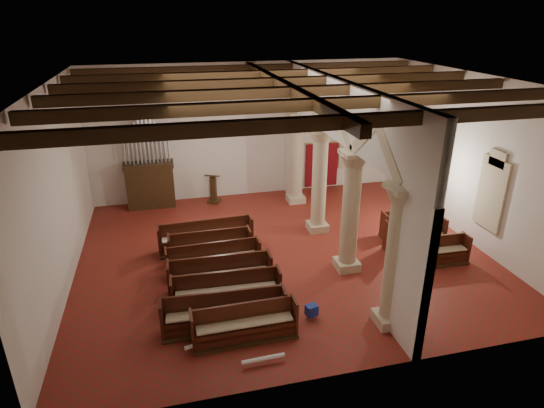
{
  "coord_description": "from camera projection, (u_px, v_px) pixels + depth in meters",
  "views": [
    {
      "loc": [
        -3.75,
        -13.71,
        7.91
      ],
      "look_at": [
        -0.28,
        0.5,
        1.73
      ],
      "focal_mm": 30.0,
      "sensor_mm": 36.0,
      "label": 1
    }
  ],
  "objects": [
    {
      "name": "aisle_pew_1",
      "position": [
        415.0,
        240.0,
        16.3
      ],
      "size": [
        2.2,
        0.85,
        1.15
      ],
      "rotation": [
        0.0,
        0.0,
        0.04
      ],
      "color": "#3C2713",
      "rests_on": "floor"
    },
    {
      "name": "hymnal_box_a",
      "position": [
        312.0,
        310.0,
        12.65
      ],
      "size": [
        0.36,
        0.32,
        0.31
      ],
      "primitive_type": "cube",
      "rotation": [
        0.0,
        0.0,
        0.23
      ],
      "color": "navy",
      "rests_on": "floor"
    },
    {
      "name": "tube_heater_b",
      "position": [
        206.0,
        342.0,
        11.57
      ],
      "size": [
        1.09,
        0.35,
        0.11
      ],
      "primitive_type": "cylinder",
      "rotation": [
        0.0,
        1.57,
        0.22
      ],
      "color": "silver",
      "rests_on": "floor"
    },
    {
      "name": "tube_heater_a",
      "position": [
        263.0,
        359.0,
        11.02
      ],
      "size": [
        1.08,
        0.14,
        0.11
      ],
      "primitive_type": "cylinder",
      "rotation": [
        0.0,
        1.57,
        0.03
      ],
      "color": "white",
      "rests_on": "floor"
    },
    {
      "name": "hymnal_box_c",
      "position": [
        265.0,
        258.0,
        15.28
      ],
      "size": [
        0.41,
        0.36,
        0.36
      ],
      "primitive_type": "cube",
      "rotation": [
        0.0,
        0.0,
        -0.21
      ],
      "color": "navy",
      "rests_on": "floor"
    },
    {
      "name": "lectern",
      "position": [
        213.0,
        190.0,
        20.27
      ],
      "size": [
        0.69,
        0.74,
        1.4
      ],
      "rotation": [
        0.0,
        0.0,
        -0.42
      ],
      "color": "#391B12",
      "rests_on": "floor"
    },
    {
      "name": "window_right_a",
      "position": [
        492.0,
        194.0,
        15.49
      ],
      "size": [
        0.03,
        1.0,
        2.2
      ],
      "primitive_type": "cube",
      "color": "#2C6447",
      "rests_on": "wall_right"
    },
    {
      "name": "nave_pew_1",
      "position": [
        224.0,
        318.0,
        12.19
      ],
      "size": [
        3.35,
        0.87,
        1.07
      ],
      "rotation": [
        0.0,
        0.0,
        -0.05
      ],
      "color": "#3C2713",
      "rests_on": "floor"
    },
    {
      "name": "ceiling_beams",
      "position": [
        285.0,
        86.0,
        13.9
      ],
      "size": [
        13.8,
        11.8,
        0.3
      ],
      "primitive_type": null,
      "color": "#3C2713",
      "rests_on": "wall_back"
    },
    {
      "name": "nave_pew_6",
      "position": [
        206.0,
        240.0,
        16.3
      ],
      "size": [
        3.39,
        0.88,
        1.1
      ],
      "rotation": [
        0.0,
        0.0,
        0.04
      ],
      "color": "#3C2713",
      "rests_on": "floor"
    },
    {
      "name": "wall_front",
      "position": [
        357.0,
        263.0,
        9.63
      ],
      "size": [
        14.0,
        0.02,
        6.0
      ],
      "primitive_type": "cube",
      "color": "silver",
      "rests_on": "floor"
    },
    {
      "name": "hymnal_box_b",
      "position": [
        261.0,
        293.0,
        13.41
      ],
      "size": [
        0.37,
        0.35,
        0.3
      ],
      "primitive_type": "cube",
      "rotation": [
        0.0,
        0.0,
        -0.4
      ],
      "color": "#171699",
      "rests_on": "floor"
    },
    {
      "name": "wall_right",
      "position": [
        469.0,
        159.0,
        16.53
      ],
      "size": [
        0.02,
        12.0,
        6.0
      ],
      "primitive_type": "cube",
      "color": "silver",
      "rests_on": "floor"
    },
    {
      "name": "pipe_organ",
      "position": [
        150.0,
        177.0,
        19.57
      ],
      "size": [
        2.1,
        0.85,
        4.4
      ],
      "color": "#3C2713",
      "rests_on": "floor"
    },
    {
      "name": "nave_pew_0",
      "position": [
        245.0,
        329.0,
        11.79
      ],
      "size": [
        2.76,
        0.72,
        1.02
      ],
      "rotation": [
        0.0,
        0.0,
        0.01
      ],
      "color": "#3C2713",
      "rests_on": "floor"
    },
    {
      "name": "wall_back",
      "position": [
        249.0,
        131.0,
        20.37
      ],
      "size": [
        14.0,
        0.02,
        6.0
      ],
      "primitive_type": "cube",
      "color": "silver",
      "rests_on": "floor"
    },
    {
      "name": "nave_pew_4",
      "position": [
        214.0,
        264.0,
        14.81
      ],
      "size": [
        3.07,
        0.78,
        1.05
      ],
      "rotation": [
        0.0,
        0.0,
        0.03
      ],
      "color": "#3C2713",
      "rests_on": "floor"
    },
    {
      "name": "nave_pew_3",
      "position": [
        221.0,
        281.0,
        13.82
      ],
      "size": [
        3.14,
        0.85,
        1.15
      ],
      "rotation": [
        0.0,
        0.0,
        -0.03
      ],
      "color": "#3C2713",
      "rests_on": "floor"
    },
    {
      "name": "wall_left",
      "position": [
        56.0,
        192.0,
        13.47
      ],
      "size": [
        0.02,
        12.0,
        6.0
      ],
      "primitive_type": "cube",
      "color": "silver",
      "rests_on": "floor"
    },
    {
      "name": "nave_pew_5",
      "position": [
        210.0,
        251.0,
        15.56
      ],
      "size": [
        2.8,
        0.71,
        1.07
      ],
      "rotation": [
        0.0,
        0.0,
        0.0
      ],
      "color": "#3C2713",
      "rests_on": "floor"
    },
    {
      "name": "ceiling",
      "position": [
        285.0,
        80.0,
        13.83
      ],
      "size": [
        14.0,
        14.0,
        0.0
      ],
      "primitive_type": "plane",
      "rotation": [
        3.14,
        0.0,
        0.0
      ],
      "color": "#312010",
      "rests_on": "wall_back"
    },
    {
      "name": "arcade",
      "position": [
        336.0,
        153.0,
        15.17
      ],
      "size": [
        0.9,
        11.9,
        6.0
      ],
      "color": "#C7B994",
      "rests_on": "floor"
    },
    {
      "name": "processional_banner",
      "position": [
        356.0,
        172.0,
        21.79
      ],
      "size": [
        0.6,
        0.77,
        2.65
      ],
      "rotation": [
        0.0,
        0.0,
        -0.19
      ],
      "color": "#3C2713",
      "rests_on": "floor"
    },
    {
      "name": "aisle_pew_2",
      "position": [
        406.0,
        228.0,
        17.21
      ],
      "size": [
        1.92,
        0.77,
        1.05
      ],
      "rotation": [
        0.0,
        0.0,
        -0.04
      ],
      "color": "#3C2713",
      "rests_on": "floor"
    },
    {
      "name": "dossal_curtain",
      "position": [
        322.0,
        165.0,
        21.78
      ],
      "size": [
        1.8,
        0.07,
        2.17
      ],
      "color": "maroon",
      "rests_on": "floor"
    },
    {
      "name": "window_right_b",
      "position": [
        428.0,
        160.0,
        19.07
      ],
      "size": [
        0.03,
        1.0,
        2.2
      ],
      "primitive_type": "cube",
      "color": "#2C6447",
      "rests_on": "wall_right"
    },
    {
      "name": "floor",
      "position": [
        283.0,
        253.0,
        16.17
      ],
      "size": [
        14.0,
        14.0,
        0.0
      ],
      "primitive_type": "plane",
      "color": "maroon",
      "rests_on": "ground"
    },
    {
      "name": "window_back",
      "position": [
        352.0,
        142.0,
        21.75
      ],
      "size": [
        1.0,
        0.03,
        2.2
      ],
      "primitive_type": "cube",
      "color": "#2C6447",
      "rests_on": "wall_back"
    },
    {
      "name": "nave_pew_2",
      "position": [
        227.0,
        296.0,
        13.13
      ],
      "size": [
        3.18,
        0.85,
        1.07
      ],
      "rotation": [
        0.0,
        0.0,
        -0.05
      ],
      "color": "#3C2713",
      "rests_on": "floor"
    },
    {
      "name": "aisle_pew_0",
      "position": [
        439.0,
        255.0,
        15.38
      ],
      "size": [
        2.04,
        0.73,
        0.99
      ],
      "rotation": [
        0.0,
        0.0,
        -0.03
      ],
      "color": "#3C2713",
      "rests_on": "floor"
    }
  ]
}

